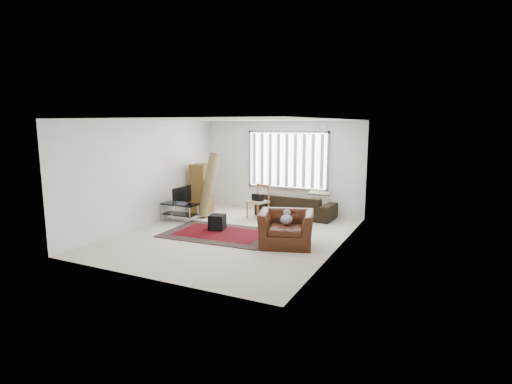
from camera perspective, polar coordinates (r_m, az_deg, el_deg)
room at (r=9.65m, az=-1.76°, el=4.67°), size 6.00×6.02×2.71m
persian_rug at (r=9.66m, az=-5.12°, el=-5.91°), size 2.70×1.88×0.02m
tv_stand at (r=10.96m, az=-10.81°, el=-2.30°), size 0.99×0.45×0.50m
tv at (r=10.89m, az=-10.87°, el=-0.41°), size 0.10×0.80×0.46m
subwoofer at (r=9.94m, az=-5.56°, el=-4.30°), size 0.45×0.45×0.37m
moving_boxes at (r=11.90m, az=-7.88°, el=0.26°), size 0.60×0.55×1.44m
white_flatpack at (r=11.90m, az=-8.65°, el=-1.43°), size 0.53×0.21×0.66m
rolled_rug at (r=11.34m, az=-6.78°, el=1.01°), size 0.44×0.84×1.81m
sofa at (r=11.35m, az=5.70°, el=-1.42°), size 2.26×1.08×0.85m
side_chair at (r=11.13m, az=0.32°, el=-1.14°), size 0.62×0.62×0.93m
armchair at (r=8.66m, az=4.34°, el=-4.86°), size 1.40×1.31×0.85m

